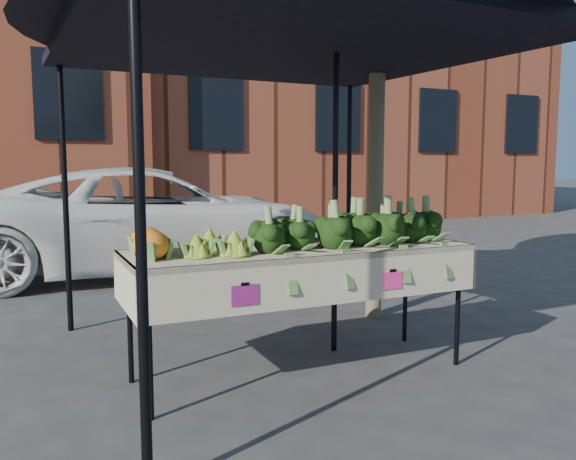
{
  "coord_description": "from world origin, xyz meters",
  "views": [
    {
      "loc": [
        -1.81,
        -3.49,
        1.48
      ],
      "look_at": [
        0.08,
        0.27,
        1.0
      ],
      "focal_mm": 36.7,
      "sensor_mm": 36.0,
      "label": 1
    }
  ],
  "objects_px": {
    "vehicle": "(151,81)",
    "canopy": "(290,178)",
    "table": "(301,311)",
    "street_tree": "(377,89)"
  },
  "relations": [
    {
      "from": "vehicle",
      "to": "street_tree",
      "type": "height_order",
      "value": "vehicle"
    },
    {
      "from": "table",
      "to": "vehicle",
      "type": "bearing_deg",
      "value": 89.23
    },
    {
      "from": "canopy",
      "to": "vehicle",
      "type": "relative_size",
      "value": 0.62
    },
    {
      "from": "vehicle",
      "to": "canopy",
      "type": "bearing_deg",
      "value": -170.59
    },
    {
      "from": "vehicle",
      "to": "street_tree",
      "type": "xyz_separation_m",
      "value": [
        1.29,
        -3.29,
        -0.39
      ]
    },
    {
      "from": "canopy",
      "to": "street_tree",
      "type": "relative_size",
      "value": 0.73
    },
    {
      "from": "table",
      "to": "vehicle",
      "type": "relative_size",
      "value": 0.48
    },
    {
      "from": "canopy",
      "to": "vehicle",
      "type": "bearing_deg",
      "value": 90.94
    },
    {
      "from": "table",
      "to": "street_tree",
      "type": "relative_size",
      "value": 0.56
    },
    {
      "from": "canopy",
      "to": "vehicle",
      "type": "height_order",
      "value": "vehicle"
    }
  ]
}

